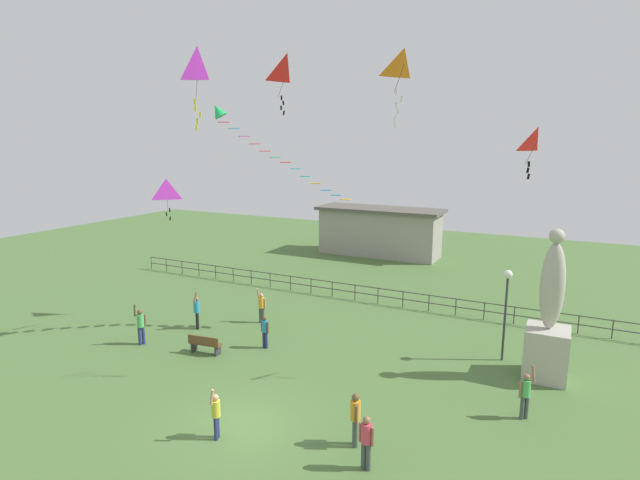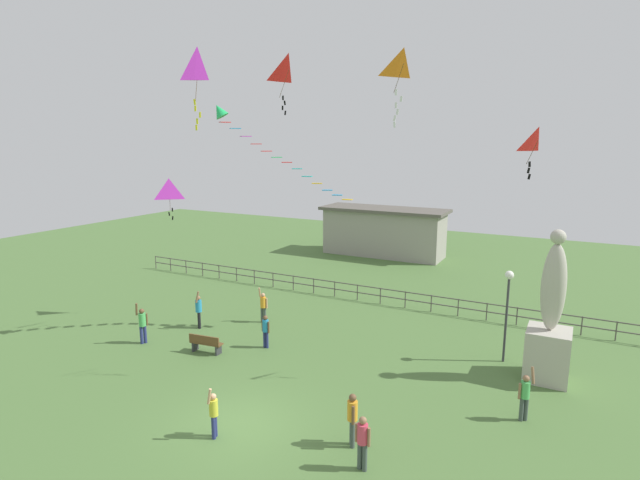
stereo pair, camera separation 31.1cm
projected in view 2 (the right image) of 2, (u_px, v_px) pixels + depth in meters
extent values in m
plane|color=#4C7038|center=(240.00, 425.00, 16.54)|extent=(80.00, 80.00, 0.00)
cube|color=#B2AD9E|center=(547.00, 355.00, 19.55)|extent=(1.60, 1.60, 2.04)
ellipsoid|color=#B2AD9E|center=(554.00, 287.00, 19.03)|extent=(0.90, 0.76, 3.41)
sphere|color=#B2AD9E|center=(558.00, 237.00, 18.65)|extent=(0.56, 0.56, 0.56)
cylinder|color=#38383D|center=(506.00, 321.00, 20.98)|extent=(0.10, 0.10, 3.64)
sphere|color=white|center=(509.00, 275.00, 20.60)|extent=(0.36, 0.36, 0.36)
cube|color=brown|center=(206.00, 343.00, 22.14)|extent=(1.54, 0.58, 0.06)
cube|color=brown|center=(204.00, 340.00, 21.93)|extent=(1.50, 0.25, 0.36)
cube|color=#333338|center=(195.00, 346.00, 22.39)|extent=(0.08, 0.36, 0.45)
cube|color=#333338|center=(218.00, 350.00, 21.98)|extent=(0.08, 0.36, 0.45)
cylinder|color=#3F4C47|center=(262.00, 315.00, 25.90)|extent=(0.14, 0.14, 0.79)
cylinder|color=#3F4C47|center=(265.00, 315.00, 25.86)|extent=(0.14, 0.14, 0.79)
cylinder|color=orange|center=(263.00, 302.00, 25.75)|extent=(0.29, 0.29, 0.56)
sphere|color=tan|center=(263.00, 295.00, 25.68)|extent=(0.21, 0.21, 0.21)
cylinder|color=tan|center=(260.00, 292.00, 25.75)|extent=(0.13, 0.24, 0.54)
cylinder|color=tan|center=(267.00, 303.00, 25.71)|extent=(0.09, 0.09, 0.53)
cylinder|color=navy|center=(267.00, 340.00, 22.64)|extent=(0.13, 0.13, 0.77)
cylinder|color=navy|center=(265.00, 339.00, 22.73)|extent=(0.13, 0.13, 0.77)
cylinder|color=#268CBF|center=(266.00, 326.00, 22.56)|extent=(0.28, 0.28, 0.54)
sphere|color=brown|center=(265.00, 318.00, 22.49)|extent=(0.21, 0.21, 0.21)
cylinder|color=brown|center=(269.00, 327.00, 22.46)|extent=(0.08, 0.08, 0.52)
cylinder|color=brown|center=(263.00, 325.00, 22.68)|extent=(0.08, 0.08, 0.52)
cylinder|color=navy|center=(214.00, 428.00, 15.70)|extent=(0.13, 0.13, 0.76)
cylinder|color=navy|center=(215.00, 425.00, 15.85)|extent=(0.13, 0.13, 0.76)
cylinder|color=gold|center=(214.00, 408.00, 15.65)|extent=(0.28, 0.28, 0.53)
sphere|color=tan|center=(213.00, 397.00, 15.58)|extent=(0.20, 0.20, 0.20)
cylinder|color=tan|center=(209.00, 396.00, 15.39)|extent=(0.19, 0.13, 0.51)
cylinder|color=tan|center=(216.00, 406.00, 15.84)|extent=(0.08, 0.08, 0.51)
cylinder|color=black|center=(199.00, 320.00, 25.01)|extent=(0.14, 0.14, 0.85)
cylinder|color=black|center=(199.00, 319.00, 25.16)|extent=(0.14, 0.14, 0.85)
cylinder|color=#268CBF|center=(199.00, 306.00, 24.95)|extent=(0.31, 0.31, 0.60)
sphere|color=#8C6647|center=(198.00, 298.00, 24.87)|extent=(0.23, 0.23, 0.23)
cylinder|color=#8C6647|center=(197.00, 297.00, 24.63)|extent=(0.21, 0.22, 0.57)
cylinder|color=#8C6647|center=(198.00, 305.00, 25.14)|extent=(0.09, 0.09, 0.57)
cylinder|color=#3F4C47|center=(352.00, 431.00, 15.42)|extent=(0.15, 0.15, 0.87)
cylinder|color=#3F4C47|center=(352.00, 434.00, 15.25)|extent=(0.15, 0.15, 0.87)
cylinder|color=orange|center=(352.00, 411.00, 15.19)|extent=(0.32, 0.32, 0.61)
sphere|color=brown|center=(353.00, 398.00, 15.11)|extent=(0.23, 0.23, 0.23)
cylinder|color=brown|center=(352.00, 408.00, 15.40)|extent=(0.10, 0.10, 0.58)
cylinder|color=brown|center=(353.00, 415.00, 14.99)|extent=(0.10, 0.10, 0.58)
cylinder|color=navy|center=(142.00, 335.00, 23.11)|extent=(0.14, 0.14, 0.85)
cylinder|color=navy|center=(145.00, 334.00, 23.21)|extent=(0.14, 0.14, 0.85)
cylinder|color=#4CB259|center=(142.00, 320.00, 23.02)|extent=(0.31, 0.31, 0.60)
sphere|color=brown|center=(142.00, 311.00, 22.94)|extent=(0.23, 0.23, 0.23)
cylinder|color=brown|center=(137.00, 309.00, 22.83)|extent=(0.19, 0.15, 0.58)
cylinder|color=brown|center=(147.00, 319.00, 23.16)|extent=(0.09, 0.09, 0.57)
cylinder|color=#3F4C47|center=(526.00, 409.00, 16.75)|extent=(0.14, 0.14, 0.82)
cylinder|color=#3F4C47|center=(521.00, 409.00, 16.72)|extent=(0.14, 0.14, 0.82)
cylinder|color=#4CB259|center=(525.00, 390.00, 16.60)|extent=(0.30, 0.30, 0.58)
sphere|color=#8C6647|center=(526.00, 378.00, 16.52)|extent=(0.22, 0.22, 0.22)
cylinder|color=#8C6647|center=(533.00, 375.00, 16.49)|extent=(0.21, 0.23, 0.56)
cylinder|color=#8C6647|center=(520.00, 391.00, 16.57)|extent=(0.09, 0.09, 0.55)
cylinder|color=#3F4C47|center=(365.00, 457.00, 14.17)|extent=(0.14, 0.14, 0.83)
cylinder|color=#3F4C47|center=(360.00, 455.00, 14.26)|extent=(0.14, 0.14, 0.83)
cylinder|color=#D83F59|center=(363.00, 434.00, 14.08)|extent=(0.30, 0.30, 0.59)
sphere|color=#8C6647|center=(363.00, 421.00, 14.00)|extent=(0.22, 0.22, 0.22)
cylinder|color=#8C6647|center=(369.00, 437.00, 13.97)|extent=(0.09, 0.09, 0.56)
cylinder|color=#8C6647|center=(356.00, 432.00, 14.20)|extent=(0.09, 0.09, 0.56)
pyramid|color=red|center=(538.00, 140.00, 17.51)|extent=(0.80, 1.00, 0.85)
cylinder|color=#4C381E|center=(532.00, 152.00, 17.76)|extent=(0.37, 0.21, 0.86)
cube|color=black|center=(530.00, 164.00, 17.84)|extent=(0.10, 0.02, 0.20)
cube|color=black|center=(529.00, 170.00, 17.88)|extent=(0.11, 0.02, 0.21)
cube|color=black|center=(529.00, 177.00, 17.92)|extent=(0.11, 0.05, 0.21)
pyramid|color=#B22DB2|center=(169.00, 189.00, 25.98)|extent=(1.09, 1.06, 1.06)
cylinder|color=#4C381E|center=(170.00, 200.00, 25.87)|extent=(0.31, 0.33, 1.06)
cube|color=black|center=(172.00, 210.00, 25.97)|extent=(0.09, 0.03, 0.20)
cube|color=black|center=(169.00, 214.00, 26.02)|extent=(0.11, 0.02, 0.21)
cube|color=black|center=(173.00, 218.00, 26.06)|extent=(0.09, 0.04, 0.20)
pyramid|color=#B22DB2|center=(198.00, 67.00, 17.72)|extent=(0.93, 0.91, 1.23)
cylinder|color=#4C381E|center=(197.00, 84.00, 17.52)|extent=(0.33, 0.59, 1.23)
cube|color=yellow|center=(195.00, 102.00, 17.64)|extent=(0.09, 0.03, 0.20)
cube|color=yellow|center=(195.00, 108.00, 17.68)|extent=(0.09, 0.04, 0.20)
cube|color=yellow|center=(200.00, 115.00, 17.72)|extent=(0.11, 0.05, 0.21)
cube|color=yellow|center=(197.00, 121.00, 17.77)|extent=(0.08, 0.02, 0.20)
cube|color=yellow|center=(196.00, 128.00, 17.81)|extent=(0.11, 0.04, 0.21)
pyramid|color=orange|center=(404.00, 63.00, 17.12)|extent=(0.97, 1.12, 0.93)
cylinder|color=#4C381E|center=(399.00, 78.00, 17.42)|extent=(0.44, 0.29, 0.93)
cube|color=white|center=(396.00, 92.00, 17.51)|extent=(0.10, 0.02, 0.20)
cube|color=white|center=(401.00, 99.00, 17.55)|extent=(0.11, 0.03, 0.21)
cube|color=white|center=(396.00, 105.00, 17.60)|extent=(0.09, 0.02, 0.20)
cube|color=white|center=(397.00, 112.00, 17.64)|extent=(0.11, 0.02, 0.21)
cube|color=white|center=(395.00, 118.00, 17.68)|extent=(0.11, 0.03, 0.21)
cube|color=white|center=(394.00, 125.00, 17.72)|extent=(0.11, 0.03, 0.21)
pyramid|color=red|center=(289.00, 69.00, 22.12)|extent=(1.06, 1.20, 1.17)
cylinder|color=#4C381E|center=(284.00, 84.00, 22.51)|extent=(0.70, 0.29, 1.17)
cube|color=black|center=(283.00, 98.00, 22.63)|extent=(0.09, 0.03, 0.20)
cube|color=black|center=(285.00, 103.00, 22.67)|extent=(0.09, 0.05, 0.20)
cube|color=black|center=(283.00, 108.00, 22.72)|extent=(0.09, 0.03, 0.20)
cube|color=black|center=(285.00, 113.00, 22.76)|extent=(0.09, 0.05, 0.20)
cone|color=#1EB759|center=(219.00, 111.00, 22.06)|extent=(0.98, 0.91, 0.77)
cube|color=red|center=(225.00, 122.00, 22.29)|extent=(0.43, 0.54, 0.03)
cube|color=#198CD1|center=(235.00, 128.00, 22.58)|extent=(0.49, 0.53, 0.03)
cube|color=#B22DB2|center=(246.00, 136.00, 22.87)|extent=(0.45, 0.54, 0.03)
cube|color=red|center=(256.00, 144.00, 23.13)|extent=(0.51, 0.51, 0.03)
cube|color=red|center=(266.00, 151.00, 23.35)|extent=(0.50, 0.52, 0.03)
cube|color=#1EB759|center=(277.00, 157.00, 23.56)|extent=(0.51, 0.51, 0.03)
cube|color=red|center=(287.00, 162.00, 23.72)|extent=(0.53, 0.49, 0.03)
cube|color=#19B2B2|center=(297.00, 169.00, 23.81)|extent=(0.54, 0.42, 0.03)
cube|color=#19B2B2|center=(307.00, 176.00, 23.81)|extent=(0.52, 0.33, 0.03)
cube|color=yellow|center=(317.00, 183.00, 23.78)|extent=(0.54, 0.41, 0.03)
cube|color=#198CD1|center=(327.00, 190.00, 23.84)|extent=(0.54, 0.45, 0.03)
cube|color=#198CD1|center=(337.00, 195.00, 23.85)|extent=(0.53, 0.38, 0.03)
cube|color=yellow|center=(347.00, 200.00, 23.77)|extent=(0.51, 0.31, 0.03)
cylinder|color=#4C4742|center=(156.00, 262.00, 36.82)|extent=(0.06, 0.06, 0.95)
cylinder|color=#4C4742|center=(171.00, 264.00, 36.16)|extent=(0.06, 0.06, 0.95)
cylinder|color=#4C4742|center=(186.00, 267.00, 35.49)|extent=(0.06, 0.06, 0.95)
cylinder|color=#4C4742|center=(203.00, 269.00, 34.81)|extent=(0.06, 0.06, 0.95)
cylinder|color=#4C4742|center=(219.00, 272.00, 34.15)|extent=(0.06, 0.06, 0.95)
cylinder|color=#4C4742|center=(237.00, 274.00, 33.47)|extent=(0.06, 0.06, 0.95)
cylinder|color=#4C4742|center=(254.00, 277.00, 32.82)|extent=(0.06, 0.06, 0.95)
cylinder|color=#4C4742|center=(273.00, 280.00, 32.15)|extent=(0.06, 0.06, 0.95)
cylinder|color=#4C4742|center=(293.00, 283.00, 31.47)|extent=(0.06, 0.06, 0.95)
cylinder|color=#4C4742|center=(314.00, 286.00, 30.80)|extent=(0.06, 0.06, 0.95)
cylinder|color=#4C4742|center=(335.00, 289.00, 30.15)|extent=(0.06, 0.06, 0.95)
cylinder|color=#4C4742|center=(357.00, 292.00, 29.47)|extent=(0.06, 0.06, 0.95)
cylinder|color=#4C4742|center=(380.00, 296.00, 28.81)|extent=(0.06, 0.06, 0.95)
cylinder|color=#4C4742|center=(405.00, 300.00, 28.14)|extent=(0.06, 0.06, 0.95)
cylinder|color=#4C4742|center=(431.00, 303.00, 27.46)|extent=(0.06, 0.06, 0.95)
cylinder|color=#4C4742|center=(458.00, 307.00, 26.79)|extent=(0.06, 0.06, 0.95)
cylinder|color=#4C4742|center=(487.00, 312.00, 26.12)|extent=(0.06, 0.06, 0.95)
cylinder|color=#4C4742|center=(517.00, 316.00, 25.45)|extent=(0.06, 0.06, 0.95)
cylinder|color=#4C4742|center=(547.00, 321.00, 24.80)|extent=(0.06, 0.06, 0.95)
cylinder|color=#4C4742|center=(582.00, 326.00, 24.11)|extent=(0.06, 0.06, 0.95)
cylinder|color=#4C4742|center=(616.00, 331.00, 23.46)|extent=(0.06, 0.06, 0.95)
cube|color=#4C4742|center=(388.00, 290.00, 28.52)|extent=(36.00, 0.05, 0.05)
cube|color=#4C4742|center=(388.00, 297.00, 28.61)|extent=(36.00, 0.05, 0.05)
cube|color=gray|center=(384.00, 233.00, 40.96)|extent=(9.57, 3.08, 3.65)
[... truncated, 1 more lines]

